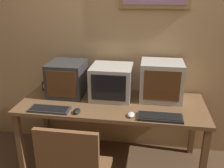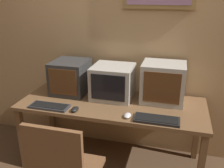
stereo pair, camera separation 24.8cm
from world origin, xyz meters
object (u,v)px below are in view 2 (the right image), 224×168
(monitor_left, at_px, (70,77))
(desk_clock, at_px, (52,83))
(keyboard_main, at_px, (49,106))
(keyboard_side, at_px, (157,119))
(monitor_right, at_px, (163,82))
(mouse_far_corner, at_px, (127,115))
(mouse_near_keyboard, at_px, (75,109))
(monitor_center, at_px, (113,82))

(monitor_left, bearing_deg, desk_clock, 164.50)
(keyboard_main, xyz_separation_m, keyboard_side, (1.04, 0.00, 0.00))
(monitor_left, distance_m, keyboard_side, 1.09)
(monitor_left, height_order, keyboard_side, monitor_left)
(monitor_left, distance_m, keyboard_main, 0.45)
(keyboard_side, bearing_deg, monitor_right, 88.87)
(keyboard_main, xyz_separation_m, mouse_far_corner, (0.78, 0.00, 0.00))
(keyboard_side, xyz_separation_m, desk_clock, (-1.27, 0.49, 0.04))
(monitor_right, height_order, mouse_near_keyboard, monitor_right)
(desk_clock, bearing_deg, monitor_right, -2.17)
(mouse_near_keyboard, xyz_separation_m, mouse_far_corner, (0.51, 0.01, -0.00))
(monitor_left, xyz_separation_m, monitor_right, (1.00, 0.03, 0.02))
(monitor_right, xyz_separation_m, desk_clock, (-1.28, 0.05, -0.15))
(monitor_left, xyz_separation_m, desk_clock, (-0.28, 0.08, -0.13))
(keyboard_main, bearing_deg, desk_clock, 114.96)
(monitor_center, xyz_separation_m, mouse_near_keyboard, (-0.26, -0.42, -0.15))
(monitor_left, xyz_separation_m, mouse_near_keyboard, (0.22, -0.43, -0.16))
(monitor_right, height_order, desk_clock, monitor_right)
(monitor_right, bearing_deg, keyboard_main, -156.89)
(keyboard_side, relative_size, desk_clock, 4.01)
(monitor_center, bearing_deg, keyboard_side, -38.58)
(monitor_left, relative_size, monitor_center, 0.95)
(monitor_center, distance_m, keyboard_side, 0.67)
(monitor_left, relative_size, mouse_far_corner, 3.93)
(keyboard_side, distance_m, desk_clock, 1.36)
(monitor_left, bearing_deg, keyboard_side, -22.65)
(monitor_left, xyz_separation_m, mouse_far_corner, (0.73, -0.42, -0.16))
(mouse_near_keyboard, relative_size, desk_clock, 1.07)
(keyboard_side, relative_size, mouse_near_keyboard, 3.74)
(mouse_far_corner, xyz_separation_m, desk_clock, (-1.01, 0.49, 0.03))
(mouse_near_keyboard, xyz_separation_m, desk_clock, (-0.50, 0.50, 0.03))
(keyboard_side, bearing_deg, mouse_near_keyboard, -179.06)
(keyboard_side, distance_m, mouse_near_keyboard, 0.77)
(monitor_right, relative_size, keyboard_main, 1.09)
(keyboard_side, distance_m, mouse_far_corner, 0.26)
(mouse_near_keyboard, bearing_deg, keyboard_main, 178.29)
(monitor_center, xyz_separation_m, desk_clock, (-0.77, 0.09, -0.12))
(monitor_center, distance_m, keyboard_main, 0.69)
(keyboard_side, height_order, desk_clock, desk_clock)
(mouse_far_corner, bearing_deg, desk_clock, 153.94)
(keyboard_main, distance_m, desk_clock, 0.55)
(monitor_right, xyz_separation_m, keyboard_side, (-0.01, -0.44, -0.19))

